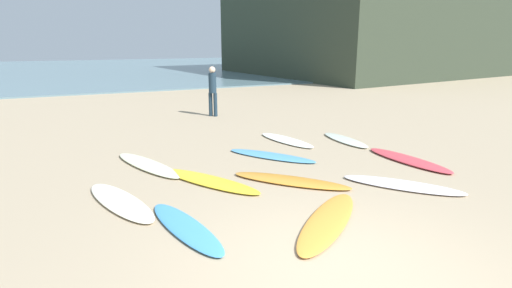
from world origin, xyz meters
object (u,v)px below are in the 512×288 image
(surfboard_10, at_px, (328,221))
(beachgoer_mid, at_px, (213,88))
(surfboard_5, at_px, (148,165))
(surfboard_9, at_px, (345,140))
(surfboard_4, at_px, (120,201))
(surfboard_3, at_px, (402,185))
(surfboard_8, at_px, (271,156))
(surfboard_2, at_px, (291,181))
(surfboard_1, at_px, (286,140))
(surfboard_0, at_px, (186,227))
(surfboard_7, at_px, (209,181))
(surfboard_6, at_px, (408,160))

(surfboard_10, relative_size, beachgoer_mid, 1.34)
(surfboard_5, distance_m, beachgoer_mid, 6.36)
(surfboard_9, bearing_deg, surfboard_4, -160.52)
(surfboard_3, relative_size, surfboard_8, 0.99)
(surfboard_2, bearing_deg, beachgoer_mid, 40.20)
(surfboard_2, height_order, surfboard_4, surfboard_2)
(beachgoer_mid, bearing_deg, surfboard_8, 132.20)
(surfboard_10, bearing_deg, surfboard_8, 126.36)
(beachgoer_mid, bearing_deg, surfboard_10, 128.98)
(surfboard_4, height_order, surfboard_9, surfboard_9)
(surfboard_5, bearing_deg, surfboard_1, -8.18)
(surfboard_3, xyz_separation_m, surfboard_4, (-5.05, 1.40, 0.00))
(surfboard_3, distance_m, surfboard_9, 3.64)
(surfboard_9, bearing_deg, surfboard_5, -177.70)
(surfboard_0, height_order, surfboard_7, surfboard_7)
(surfboard_0, distance_m, surfboard_6, 5.78)
(surfboard_3, bearing_deg, surfboard_5, 103.09)
(surfboard_1, bearing_deg, surfboard_3, 82.78)
(surfboard_9, distance_m, surfboard_10, 5.40)
(surfboard_0, bearing_deg, surfboard_5, -101.42)
(surfboard_1, xyz_separation_m, surfboard_10, (-1.93, -4.84, -0.00))
(surfboard_4, xyz_separation_m, surfboard_7, (1.74, 0.37, 0.00))
(surfboard_0, distance_m, surfboard_3, 4.28)
(surfboard_4, xyz_separation_m, surfboard_9, (6.27, 2.03, 0.00))
(surfboard_7, distance_m, beachgoer_mid, 7.38)
(surfboard_2, relative_size, surfboard_8, 1.05)
(surfboard_2, relative_size, surfboard_5, 0.95)
(surfboard_3, height_order, surfboard_8, surfboard_3)
(surfboard_5, bearing_deg, surfboard_8, -28.41)
(surfboard_1, height_order, surfboard_3, same)
(surfboard_0, bearing_deg, surfboard_3, 169.69)
(surfboard_0, distance_m, surfboard_7, 2.05)
(surfboard_2, relative_size, surfboard_6, 1.04)
(surfboard_4, bearing_deg, surfboard_6, 161.84)
(surfboard_6, xyz_separation_m, surfboard_10, (-3.57, -1.95, -0.01))
(surfboard_4, xyz_separation_m, surfboard_10, (2.83, -2.13, -0.00))
(surfboard_3, xyz_separation_m, surfboard_8, (-1.38, 2.88, -0.00))
(surfboard_5, height_order, surfboard_8, surfboard_5)
(surfboard_2, height_order, beachgoer_mid, beachgoer_mid)
(surfboard_0, relative_size, surfboard_7, 0.86)
(surfboard_9, bearing_deg, surfboard_10, -127.98)
(surfboard_5, xyz_separation_m, surfboard_7, (0.93, -1.58, -0.00))
(surfboard_8, relative_size, beachgoer_mid, 1.26)
(surfboard_1, xyz_separation_m, surfboard_9, (1.51, -0.68, 0.00))
(surfboard_7, relative_size, beachgoer_mid, 1.36)
(surfboard_2, height_order, surfboard_6, surfboard_6)
(surfboard_4, bearing_deg, surfboard_2, 158.22)
(surfboard_0, xyz_separation_m, surfboard_8, (2.90, 2.91, -0.00))
(surfboard_5, distance_m, surfboard_10, 4.56)
(surfboard_4, xyz_separation_m, surfboard_5, (0.81, 1.96, 0.01))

